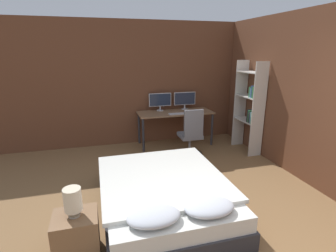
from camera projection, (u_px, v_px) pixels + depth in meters
wall_back at (155, 84)px, 5.91m from camera, size 12.00×0.06×2.70m
wall_side_right at (312, 99)px, 4.04m from camera, size 0.06×12.00×2.70m
bed at (164, 195)px, 3.46m from camera, size 1.61×2.02×0.54m
nightstand at (77, 237)px, 2.67m from camera, size 0.44×0.39×0.50m
bedside_lamp at (73, 200)px, 2.55m from camera, size 0.17×0.17×0.30m
desk at (175, 116)px, 5.84m from camera, size 1.66×0.64×0.76m
monitor_left at (160, 101)px, 5.88m from camera, size 0.51×0.16×0.40m
monitor_right at (185, 99)px, 6.03m from camera, size 0.51×0.16×0.40m
keyboard at (178, 114)px, 5.61m from camera, size 0.41×0.13×0.02m
computer_mouse at (191, 112)px, 5.69m from camera, size 0.07×0.05×0.04m
office_chair at (191, 138)px, 5.24m from camera, size 0.52×0.52×0.99m
bookshelf at (251, 104)px, 5.32m from camera, size 0.28×0.71×1.88m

